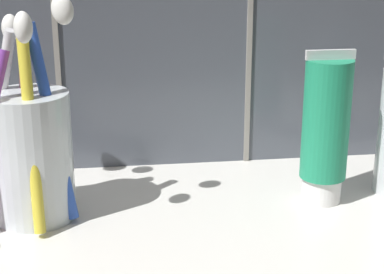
# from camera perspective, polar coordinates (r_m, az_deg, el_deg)

# --- Properties ---
(sink_counter) EXTENTS (0.72, 0.32, 0.02)m
(sink_counter) POSITION_cam_1_polar(r_m,az_deg,el_deg) (0.52, 6.40, -9.20)
(sink_counter) COLOR silver
(sink_counter) RESTS_ON ground
(toothbrush_cup) EXTENTS (0.11, 0.10, 0.18)m
(toothbrush_cup) POSITION_cam_1_polar(r_m,az_deg,el_deg) (0.52, -14.31, -0.95)
(toothbrush_cup) COLOR silver
(toothbrush_cup) RESTS_ON sink_counter
(toothpaste_tube) EXTENTS (0.04, 0.04, 0.13)m
(toothpaste_tube) POSITION_cam_1_polar(r_m,az_deg,el_deg) (0.55, 11.78, 0.72)
(toothpaste_tube) COLOR white
(toothpaste_tube) RESTS_ON sink_counter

